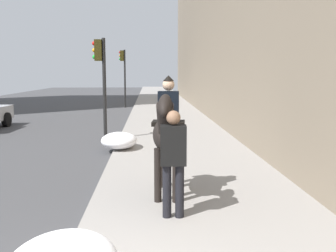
{
  "coord_description": "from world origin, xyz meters",
  "views": [
    {
      "loc": [
        -3.24,
        -1.08,
        2.4
      ],
      "look_at": [
        4.0,
        -1.42,
        1.4
      ],
      "focal_mm": 41.73,
      "sensor_mm": 36.0,
      "label": 1
    }
  ],
  "objects_px": {
    "pedestrian_greeting": "(173,157)",
    "traffic_light_near_curb": "(101,73)",
    "traffic_light_far_curb": "(123,69)",
    "mounted_horse_near": "(168,131)"
  },
  "relations": [
    {
      "from": "pedestrian_greeting",
      "to": "traffic_light_near_curb",
      "type": "distance_m",
      "value": 7.7
    },
    {
      "from": "pedestrian_greeting",
      "to": "traffic_light_near_curb",
      "type": "bearing_deg",
      "value": 17.35
    },
    {
      "from": "traffic_light_near_curb",
      "to": "mounted_horse_near",
      "type": "bearing_deg",
      "value": -162.68
    },
    {
      "from": "pedestrian_greeting",
      "to": "mounted_horse_near",
      "type": "bearing_deg",
      "value": 3.83
    },
    {
      "from": "pedestrian_greeting",
      "to": "traffic_light_near_curb",
      "type": "relative_size",
      "value": 0.48
    },
    {
      "from": "pedestrian_greeting",
      "to": "traffic_light_far_curb",
      "type": "xyz_separation_m",
      "value": [
        20.92,
        2.12,
        1.53
      ]
    },
    {
      "from": "mounted_horse_near",
      "to": "traffic_light_near_curb",
      "type": "xyz_separation_m",
      "value": [
        6.23,
        1.94,
        1.05
      ]
    },
    {
      "from": "mounted_horse_near",
      "to": "pedestrian_greeting",
      "type": "height_order",
      "value": "mounted_horse_near"
    },
    {
      "from": "traffic_light_far_curb",
      "to": "traffic_light_near_curb",
      "type": "bearing_deg",
      "value": -179.38
    },
    {
      "from": "traffic_light_near_curb",
      "to": "traffic_light_far_curb",
      "type": "height_order",
      "value": "traffic_light_far_curb"
    }
  ]
}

